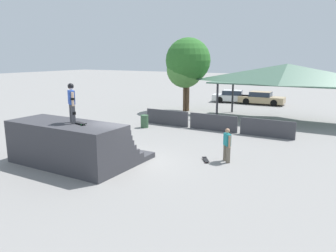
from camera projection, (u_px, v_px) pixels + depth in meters
The scene contains 13 objects.
ground_plane at pixel (128, 164), 14.65m from camera, with size 160.00×160.00×0.00m, color gray.
quarter_pipe_ramp at pixel (72, 145), 14.60m from camera, with size 5.42×3.99×1.92m.
skater_on_deck at pixel (72, 100), 13.82m from camera, with size 0.69×0.53×1.70m.
skateboard_on_deck at pixel (80, 123), 13.72m from camera, with size 0.80×0.39×0.09m.
bystander_walking at pixel (227, 143), 14.79m from camera, with size 0.50×0.53×1.56m.
skateboard_on_ground at pixel (206, 159), 15.09m from camera, with size 0.62×0.76×0.09m.
barrier_fence at pixel (213, 122), 21.20m from camera, with size 10.16×0.12×1.05m.
pavilion_shelter at pixel (287, 74), 23.80m from camera, with size 10.92×4.17×4.21m.
tree_beside_pavilion at pixel (188, 61), 27.97m from camera, with size 3.85×3.85×6.31m.
tree_far_back at pixel (185, 70), 28.20m from camera, with size 3.14×3.14×5.19m.
trash_bin at pixel (145, 121), 22.09m from camera, with size 0.52×0.52×0.85m, color #385B3D.
parked_car_white at pixel (233, 97), 34.22m from camera, with size 4.48×2.46×1.27m.
parked_car_tan at pixel (261, 98), 32.81m from camera, with size 4.47×1.90×1.27m.
Camera 1 is at (8.54, -11.21, 4.71)m, focal length 35.00 mm.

